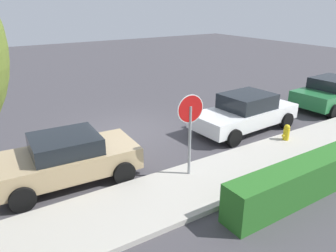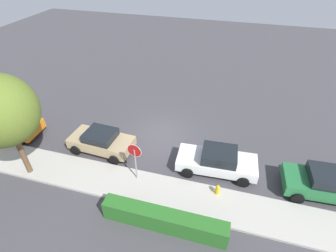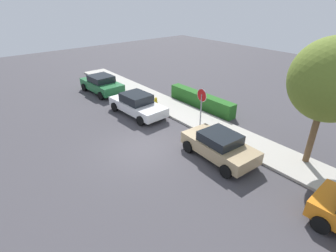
% 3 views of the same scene
% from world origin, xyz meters
% --- Properties ---
extents(ground_plane, '(60.00, 60.00, 0.00)m').
position_xyz_m(ground_plane, '(0.00, 0.00, 0.00)').
color(ground_plane, '#423F44').
extents(sidewalk_curb, '(32.00, 2.25, 0.14)m').
position_xyz_m(sidewalk_curb, '(0.00, 4.75, 0.07)').
color(sidewalk_curb, '#B2ADA3').
rests_on(sidewalk_curb, ground_plane).
extents(stop_sign, '(0.79, 0.09, 2.49)m').
position_xyz_m(stop_sign, '(0.15, 4.19, 1.72)').
color(stop_sign, gray).
rests_on(stop_sign, ground_plane).
extents(parked_car_tan, '(3.95, 2.16, 1.38)m').
position_xyz_m(parked_car_tan, '(3.11, 2.48, 0.71)').
color(parked_car_tan, tan).
rests_on(parked_car_tan, ground_plane).
extents(parked_car_white, '(4.49, 2.19, 1.45)m').
position_xyz_m(parked_car_white, '(-3.94, 2.28, 0.72)').
color(parked_car_white, white).
rests_on(parked_car_white, ground_plane).
extents(parked_car_green, '(4.20, 2.24, 1.45)m').
position_xyz_m(parked_car_green, '(-9.46, 2.43, 0.74)').
color(parked_car_green, '#236B38').
rests_on(parked_car_green, ground_plane).
extents(street_tree_near_corner, '(3.49, 3.49, 6.00)m').
position_xyz_m(street_tree_near_corner, '(6.23, 5.47, 4.19)').
color(street_tree_near_corner, brown).
rests_on(street_tree_near_corner, ground_plane).
extents(fire_hydrant, '(0.30, 0.22, 0.72)m').
position_xyz_m(fire_hydrant, '(-4.22, 4.07, 0.36)').
color(fire_hydrant, gold).
rests_on(fire_hydrant, ground_plane).
extents(front_yard_hedge, '(5.76, 0.73, 1.01)m').
position_xyz_m(front_yard_hedge, '(-2.12, 6.56, 0.50)').
color(front_yard_hedge, '#286623').
rests_on(front_yard_hedge, ground_plane).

